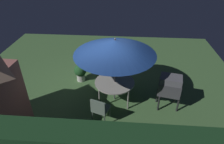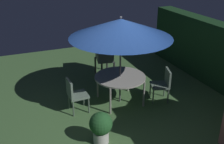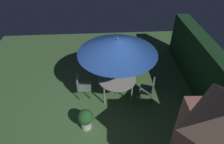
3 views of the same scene
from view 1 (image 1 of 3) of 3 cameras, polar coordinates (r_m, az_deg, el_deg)
The scene contains 7 objects.
ground_plane at distance 7.47m, azimuth -3.09°, elevation -5.70°, with size 11.00×11.00×0.00m, color #47703D.
patio_table at distance 6.71m, azimuth 0.76°, elevation -3.18°, with size 1.34×1.34×0.75m.
patio_umbrella at distance 6.04m, azimuth 0.85°, elevation 7.23°, with size 2.57×2.57×2.33m.
bbq_grill at distance 6.58m, azimuth 16.32°, elevation -3.92°, with size 0.79×0.64×1.20m.
chair_near_shed at distance 7.85m, azimuth 1.10°, elevation 1.04°, with size 0.47×0.48×0.90m.
chair_far_side at distance 6.01m, azimuth -3.51°, elevation -10.45°, with size 0.58×0.59×0.90m.
potted_plant_by_shed at distance 7.96m, azimuth -9.09°, elevation 0.09°, with size 0.49×0.49×0.72m.
Camera 1 is at (-0.86, 5.83, 4.59)m, focal length 31.74 mm.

